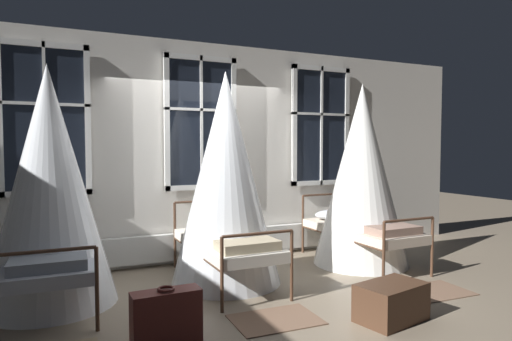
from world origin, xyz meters
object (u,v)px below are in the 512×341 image
object	(u,v)px
cot_second	(226,181)
cot_third	(361,177)
suitcase_dark	(166,317)
cot_first	(50,189)
travel_trunk	(391,302)

from	to	relation	value
cot_second	cot_third	bearing A→B (deg)	-89.75
cot_second	suitcase_dark	bearing A→B (deg)	142.14
cot_first	cot_second	bearing A→B (deg)	-90.34
cot_second	travel_trunk	distance (m)	2.24
cot_third	suitcase_dark	bearing A→B (deg)	113.31
cot_first	cot_third	world-z (taller)	cot_third
cot_second	cot_third	world-z (taller)	cot_second
cot_first	travel_trunk	xyz separation A→B (m)	(2.87, -1.76, -1.01)
cot_third	suitcase_dark	world-z (taller)	cot_third
travel_trunk	suitcase_dark	bearing A→B (deg)	169.54
cot_third	suitcase_dark	distance (m)	3.46
cot_first	suitcase_dark	bearing A→B (deg)	-147.17
cot_first	cot_second	world-z (taller)	cot_second
suitcase_dark	travel_trunk	world-z (taller)	suitcase_dark
suitcase_dark	cot_first	bearing A→B (deg)	119.78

